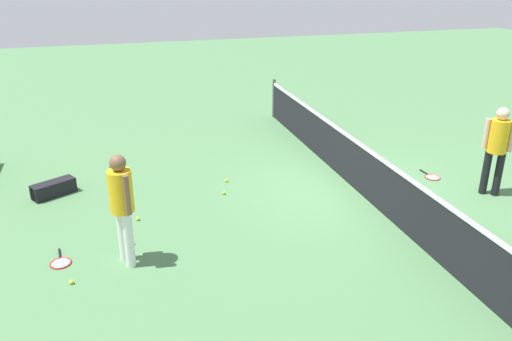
{
  "coord_description": "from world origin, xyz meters",
  "views": [
    {
      "loc": [
        8.53,
        -4.44,
        4.2
      ],
      "look_at": [
        0.81,
        -2.21,
        0.9
      ],
      "focal_mm": 36.63,
      "sensor_mm": 36.0,
      "label": 1
    }
  ],
  "objects_px": {
    "tennis_racket_far_player": "(432,177)",
    "tennis_racket_near_player": "(61,262)",
    "player_near_side": "(122,201)",
    "tennis_ball_near_player": "(138,219)",
    "player_far_side": "(497,144)",
    "tennis_ball_stray_left": "(132,243)",
    "tennis_ball_by_net": "(71,282)",
    "tennis_ball_baseline": "(226,180)",
    "equipment_bag": "(52,189)",
    "tennis_ball_midcourt": "(224,193)"
  },
  "relations": [
    {
      "from": "tennis_ball_near_player",
      "to": "tennis_ball_stray_left",
      "type": "relative_size",
      "value": 1.0
    },
    {
      "from": "tennis_ball_midcourt",
      "to": "tennis_ball_baseline",
      "type": "distance_m",
      "value": 0.59
    },
    {
      "from": "tennis_ball_midcourt",
      "to": "tennis_ball_stray_left",
      "type": "xyz_separation_m",
      "value": [
        1.43,
        -1.8,
        0.0
      ]
    },
    {
      "from": "tennis_ball_baseline",
      "to": "tennis_racket_near_player",
      "type": "bearing_deg",
      "value": -53.64
    },
    {
      "from": "tennis_ball_near_player",
      "to": "equipment_bag",
      "type": "xyz_separation_m",
      "value": [
        -1.46,
        -1.47,
        0.11
      ]
    },
    {
      "from": "player_near_side",
      "to": "tennis_ball_by_net",
      "type": "height_order",
      "value": "player_near_side"
    },
    {
      "from": "tennis_ball_baseline",
      "to": "equipment_bag",
      "type": "distance_m",
      "value": 3.32
    },
    {
      "from": "tennis_racket_far_player",
      "to": "tennis_ball_baseline",
      "type": "xyz_separation_m",
      "value": [
        -0.94,
        -4.1,
        0.02
      ]
    },
    {
      "from": "tennis_racket_far_player",
      "to": "tennis_ball_stray_left",
      "type": "distance_m",
      "value": 6.18
    },
    {
      "from": "player_near_side",
      "to": "tennis_racket_far_player",
      "type": "bearing_deg",
      "value": 104.14
    },
    {
      "from": "player_far_side",
      "to": "tennis_ball_midcourt",
      "type": "relative_size",
      "value": 25.76
    },
    {
      "from": "tennis_racket_far_player",
      "to": "tennis_ball_stray_left",
      "type": "xyz_separation_m",
      "value": [
        1.05,
        -6.09,
        0.02
      ]
    },
    {
      "from": "tennis_ball_near_player",
      "to": "tennis_ball_by_net",
      "type": "height_order",
      "value": "same"
    },
    {
      "from": "player_near_side",
      "to": "equipment_bag",
      "type": "bearing_deg",
      "value": -156.02
    },
    {
      "from": "tennis_racket_far_player",
      "to": "tennis_ball_by_net",
      "type": "distance_m",
      "value": 7.22
    },
    {
      "from": "player_far_side",
      "to": "tennis_racket_far_player",
      "type": "distance_m",
      "value": 1.53
    },
    {
      "from": "equipment_bag",
      "to": "tennis_racket_far_player",
      "type": "bearing_deg",
      "value": 80.68
    },
    {
      "from": "tennis_racket_far_player",
      "to": "tennis_ball_midcourt",
      "type": "distance_m",
      "value": 4.3
    },
    {
      "from": "tennis_racket_far_player",
      "to": "tennis_ball_baseline",
      "type": "bearing_deg",
      "value": -102.95
    },
    {
      "from": "tennis_racket_far_player",
      "to": "tennis_racket_near_player",
      "type": "bearing_deg",
      "value": -79.73
    },
    {
      "from": "tennis_racket_far_player",
      "to": "tennis_ball_midcourt",
      "type": "height_order",
      "value": "tennis_ball_midcourt"
    },
    {
      "from": "player_near_side",
      "to": "tennis_ball_near_player",
      "type": "relative_size",
      "value": 25.76
    },
    {
      "from": "tennis_racket_near_player",
      "to": "tennis_ball_by_net",
      "type": "height_order",
      "value": "tennis_ball_by_net"
    },
    {
      "from": "tennis_ball_midcourt",
      "to": "equipment_bag",
      "type": "xyz_separation_m",
      "value": [
        -0.84,
        -3.13,
        0.11
      ]
    },
    {
      "from": "player_near_side",
      "to": "tennis_racket_near_player",
      "type": "relative_size",
      "value": 2.85
    },
    {
      "from": "tennis_ball_midcourt",
      "to": "tennis_racket_far_player",
      "type": "bearing_deg",
      "value": 84.92
    },
    {
      "from": "equipment_bag",
      "to": "tennis_racket_near_player",
      "type": "bearing_deg",
      "value": 6.11
    },
    {
      "from": "player_far_side",
      "to": "tennis_ball_stray_left",
      "type": "distance_m",
      "value": 6.73
    },
    {
      "from": "tennis_ball_by_net",
      "to": "tennis_ball_midcourt",
      "type": "relative_size",
      "value": 1.0
    },
    {
      "from": "tennis_racket_near_player",
      "to": "tennis_ball_near_player",
      "type": "relative_size",
      "value": 9.04
    },
    {
      "from": "tennis_ball_by_net",
      "to": "tennis_racket_near_player",
      "type": "bearing_deg",
      "value": -163.78
    },
    {
      "from": "player_far_side",
      "to": "equipment_bag",
      "type": "height_order",
      "value": "player_far_side"
    },
    {
      "from": "player_near_side",
      "to": "tennis_ball_near_player",
      "type": "distance_m",
      "value": 1.66
    },
    {
      "from": "tennis_ball_baseline",
      "to": "tennis_ball_stray_left",
      "type": "height_order",
      "value": "same"
    },
    {
      "from": "tennis_ball_baseline",
      "to": "tennis_ball_stray_left",
      "type": "relative_size",
      "value": 1.0
    },
    {
      "from": "tennis_racket_near_player",
      "to": "tennis_ball_baseline",
      "type": "xyz_separation_m",
      "value": [
        -2.24,
        3.04,
        0.02
      ]
    },
    {
      "from": "player_far_side",
      "to": "tennis_ball_by_net",
      "type": "bearing_deg",
      "value": -83.19
    },
    {
      "from": "tennis_racket_far_player",
      "to": "equipment_bag",
      "type": "distance_m",
      "value": 7.52
    },
    {
      "from": "tennis_racket_near_player",
      "to": "tennis_ball_baseline",
      "type": "distance_m",
      "value": 3.78
    },
    {
      "from": "tennis_ball_stray_left",
      "to": "tennis_ball_near_player",
      "type": "bearing_deg",
      "value": 169.96
    },
    {
      "from": "tennis_racket_near_player",
      "to": "tennis_ball_near_player",
      "type": "bearing_deg",
      "value": 131.2
    },
    {
      "from": "tennis_racket_far_player",
      "to": "tennis_ball_midcourt",
      "type": "bearing_deg",
      "value": -95.08
    },
    {
      "from": "player_far_side",
      "to": "tennis_ball_by_net",
      "type": "distance_m",
      "value": 7.66
    },
    {
      "from": "tennis_racket_near_player",
      "to": "tennis_ball_stray_left",
      "type": "xyz_separation_m",
      "value": [
        -0.24,
        1.06,
        0.02
      ]
    },
    {
      "from": "tennis_ball_near_player",
      "to": "equipment_bag",
      "type": "height_order",
      "value": "equipment_bag"
    },
    {
      "from": "tennis_ball_near_player",
      "to": "tennis_ball_baseline",
      "type": "relative_size",
      "value": 1.0
    },
    {
      "from": "tennis_ball_stray_left",
      "to": "equipment_bag",
      "type": "xyz_separation_m",
      "value": [
        -2.27,
        -1.33,
        0.11
      ]
    },
    {
      "from": "tennis_ball_near_player",
      "to": "tennis_ball_midcourt",
      "type": "xyz_separation_m",
      "value": [
        -0.62,
        1.66,
        0.0
      ]
    },
    {
      "from": "player_near_side",
      "to": "tennis_ball_by_net",
      "type": "relative_size",
      "value": 25.76
    },
    {
      "from": "tennis_racket_near_player",
      "to": "tennis_racket_far_player",
      "type": "height_order",
      "value": "same"
    }
  ]
}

